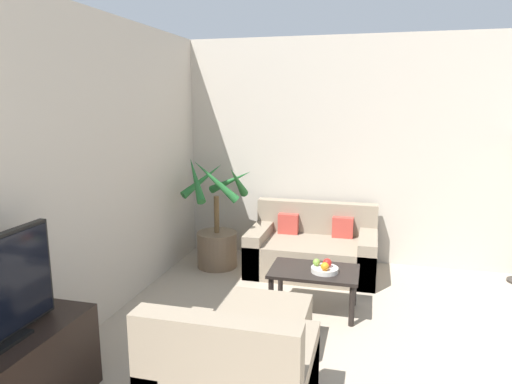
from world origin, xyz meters
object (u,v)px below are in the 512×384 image
Objects in this scene: apple_red at (327,263)px; apple_green at (317,262)px; potted_palm at (217,232)px; ottoman at (266,326)px; coffee_table at (314,276)px; orange_fruit at (325,266)px; sofa_loveseat at (313,250)px; fruit_bowl at (325,270)px.

apple_red reaches higher than apple_green.
potted_palm reaches higher than ottoman.
coffee_table is 0.19m from apple_red.
apple_green is at bearing 130.92° from orange_fruit.
potted_palm is 1.67m from apple_red.
potted_palm reaches higher than apple_green.
apple_red is (1.39, -0.91, 0.07)m from potted_palm.
potted_palm is 2.00× the size of ottoman.
sofa_loveseat reaches higher than coffee_table.
potted_palm is 19.93× the size of apple_green.
apple_green is at bearing 174.93° from apple_red.
apple_green is 0.87m from ottoman.
fruit_bowl is (0.25, -1.05, 0.17)m from sofa_loveseat.
potted_palm reaches higher than orange_fruit.
potted_palm is at bearing 146.70° from apple_red.
apple_red is (0.27, -1.04, 0.24)m from sofa_loveseat.
orange_fruit is at bearing -36.11° from potted_palm.
coffee_table is 0.83m from ottoman.
potted_palm is 1.66m from fruit_bowl.
coffee_table is 0.14m from apple_green.
sofa_loveseat reaches higher than fruit_bowl.
coffee_table is 12.13× the size of apple_green.
apple_green is 0.89× the size of orange_fruit.
apple_red is at bearing -33.30° from potted_palm.
apple_red is at bearing -75.60° from sofa_loveseat.
coffee_table is (0.15, -1.02, 0.09)m from sofa_loveseat.
apple_red is at bearing 82.65° from orange_fruit.
sofa_loveseat is 1.79m from ottoman.
apple_red is 1.21× the size of apple_green.
orange_fruit reaches higher than fruit_bowl.
ottoman is (-0.14, -1.78, -0.06)m from sofa_loveseat.
apple_green is (0.17, -1.03, 0.23)m from sofa_loveseat.
orange_fruit is 0.11× the size of ottoman.
orange_fruit reaches higher than apple_green.
apple_green is (-0.10, 0.01, -0.01)m from apple_red.
ottoman is at bearing -94.37° from sofa_loveseat.
orange_fruit is at bearing -49.08° from apple_green.
orange_fruit is (0.25, -1.13, 0.23)m from sofa_loveseat.
sofa_loveseat reaches higher than apple_green.
potted_palm is 1.95m from ottoman.
apple_green is 0.13m from orange_fruit.
apple_green is (1.29, -0.91, 0.06)m from potted_palm.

